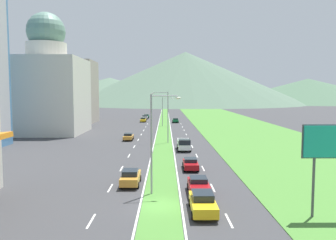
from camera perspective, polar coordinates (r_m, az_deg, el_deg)
name	(u,v)px	position (r m, az deg, el deg)	size (l,w,h in m)	color
ground_plane	(161,206)	(28.45, -1.26, -14.67)	(600.00, 600.00, 0.00)	#38383A
grass_median	(164,128)	(87.34, -0.69, -1.46)	(3.20, 240.00, 0.06)	#477F33
grass_verge_right	(242,128)	(89.64, 12.60, -1.42)	(24.00, 240.00, 0.06)	#477F33
lane_dash_left_2	(91,221)	(26.10, -13.13, -16.61)	(0.16, 2.80, 0.01)	silver
lane_dash_left_3	(110,188)	(33.95, -9.94, -11.49)	(0.16, 2.80, 0.01)	silver
lane_dash_left_4	(122,169)	(42.03, -8.03, -8.30)	(0.16, 2.80, 0.01)	silver
lane_dash_left_5	(129,156)	(50.22, -6.75, -6.14)	(0.16, 2.80, 0.01)	silver
lane_dash_left_6	(134,147)	(58.48, -5.84, -4.59)	(0.16, 2.80, 0.01)	silver
lane_dash_left_7	(138,140)	(66.79, -5.16, -3.42)	(0.16, 2.80, 0.01)	silver
lane_dash_left_8	(141,134)	(75.13, -4.63, -2.51)	(0.16, 2.80, 0.01)	silver
lane_dash_left_9	(144,130)	(83.49, -4.21, -1.78)	(0.16, 2.80, 0.01)	silver
lane_dash_left_10	(146,127)	(91.86, -3.86, -1.18)	(0.16, 2.80, 0.01)	silver
lane_dash_left_11	(147,124)	(100.24, -3.58, -0.69)	(0.16, 2.80, 0.01)	silver
lane_dash_right_2	(229,221)	(25.94, 10.48, -16.70)	(0.16, 2.80, 0.01)	silver
lane_dash_right_3	(213,188)	(33.83, 7.73, -11.53)	(0.16, 2.80, 0.01)	silver
lane_dash_right_4	(203,168)	(41.93, 6.08, -8.32)	(0.16, 2.80, 0.01)	silver
lane_dash_right_5	(197,156)	(50.14, 4.98, -6.15)	(0.16, 2.80, 0.01)	silver
lane_dash_right_6	(192,147)	(58.41, 4.20, -4.59)	(0.16, 2.80, 0.01)	silver
lane_dash_right_7	(189,140)	(66.73, 3.62, -3.42)	(0.16, 2.80, 0.01)	silver
lane_dash_right_8	(186,134)	(75.07, 3.16, -2.51)	(0.16, 2.80, 0.01)	silver
lane_dash_right_9	(184,130)	(83.44, 2.80, -1.78)	(0.16, 2.80, 0.01)	silver
lane_dash_right_10	(182,127)	(91.81, 2.51, -1.18)	(0.16, 2.80, 0.01)	silver
lane_dash_right_11	(181,124)	(100.20, 2.26, -0.68)	(0.16, 2.80, 0.01)	silver
edge_line_median_left	(157,129)	(87.37, -1.84, -1.48)	(0.16, 240.00, 0.01)	silver
edge_line_median_right	(171,129)	(87.35, 0.46, -1.48)	(0.16, 240.00, 0.01)	silver
domed_building	(48,86)	(81.92, -20.07, 5.48)	(16.36, 16.36, 27.77)	beige
midrise_colored	(74,92)	(108.32, -15.94, 4.68)	(13.08, 13.08, 19.40)	#9E9384
hill_far_left	(110,90)	(305.52, -10.06, 5.05)	(167.17, 167.17, 23.11)	#516B56
hill_far_center	(185,78)	(291.11, 3.02, 7.28)	(200.95, 200.95, 44.87)	#516B56
hill_far_right	(308,91)	(342.06, 22.98, 4.68)	(170.26, 170.26, 22.77)	#47664C
street_lamp_near	(155,137)	(30.46, -2.33, -3.02)	(2.82, 0.43, 9.32)	#99999E
street_lamp_mid	(166,114)	(61.81, -0.33, 1.12)	(3.24, 0.40, 9.65)	#99999E
street_lamp_far	(164,109)	(93.34, -0.72, 1.88)	(3.25, 0.48, 8.19)	#99999E
car_0	(131,177)	(34.60, -6.47, -9.77)	(1.94, 4.37, 1.59)	#C6842D
car_1	(203,203)	(26.96, 6.02, -13.99)	(2.03, 4.66, 1.61)	yellow
car_3	(146,116)	(123.60, -3.75, 0.68)	(1.95, 4.71, 1.44)	#0C5128
car_4	(191,164)	(41.16, 3.91, -7.53)	(1.88, 4.12, 1.38)	maroon
car_5	(175,120)	(104.62, 1.30, -0.05)	(1.95, 4.22, 1.40)	#0C5128
car_6	(145,117)	(118.11, -4.01, 0.50)	(1.98, 4.63, 1.49)	#B2B2B7
car_7	(128,137)	(66.29, -6.85, -2.86)	(1.91, 4.20, 1.44)	#C6842D
car_8	(143,120)	(107.14, -4.30, 0.05)	(1.89, 4.38, 1.43)	yellow
car_9	(198,185)	(31.67, 5.28, -11.16)	(1.98, 4.07, 1.53)	maroon
pickup_truck_0	(184,144)	(54.30, 2.78, -4.25)	(2.18, 5.40, 2.00)	silver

